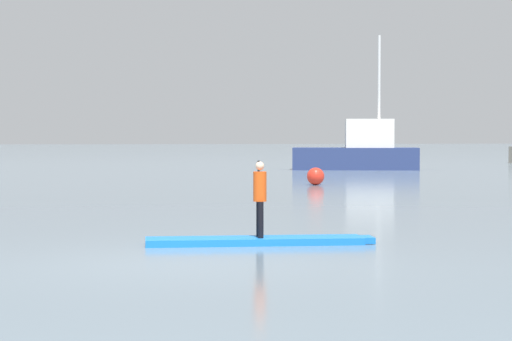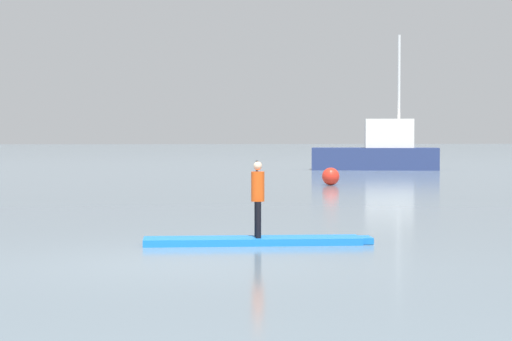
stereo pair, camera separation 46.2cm
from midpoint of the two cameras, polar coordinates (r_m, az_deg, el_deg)
ground_plane at (r=12.29m, az=-4.82°, el=-5.32°), size 240.00×240.00×0.00m
paddleboard_near at (r=14.25m, az=-0.72°, el=-4.06°), size 3.29×0.63×0.10m
paddler_child_solo at (r=14.21m, az=-0.71°, el=-1.42°), size 0.19×0.39×1.10m
fishing_boat_green_midground at (r=42.43m, az=5.65°, el=1.12°), size 5.50×2.35×5.71m
mooring_buoy_near at (r=30.11m, az=3.01°, el=-0.33°), size 0.53×0.53×0.53m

